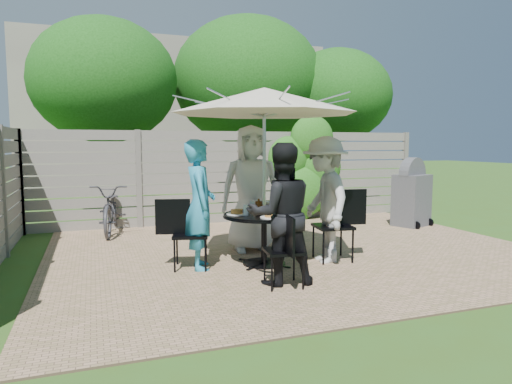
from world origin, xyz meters
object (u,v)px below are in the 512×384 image
object	(u,v)px
plate_front	(271,216)
syrup_jug	(259,207)
glass_front	(277,211)
patio_table	(264,229)
chair_front	(284,266)
chair_right	(334,240)
coffee_cup	(268,207)
glass_back	(252,206)
person_left	(200,205)
person_front	(281,215)
plate_back	(258,208)
bicycle	(113,208)
plate_right	(291,211)
glass_left	(246,210)
bbq_grill	(412,195)
person_right	(325,200)
umbrella	(264,101)
plate_left	(237,213)
person_back	(251,189)
glass_right	(281,207)
chair_back	(250,232)
chair_left	(190,248)

from	to	relation	value
plate_front	syrup_jug	distance (m)	0.42
glass_front	syrup_jug	bearing A→B (deg)	110.35
patio_table	chair_front	distance (m)	0.99
chair_right	glass_front	xyz separation A→B (m)	(-0.89, -0.14, 0.46)
coffee_cup	glass_back	bearing A→B (deg)	161.37
person_left	person_front	size ratio (longest dim) A/B	1.03
plate_back	syrup_jug	bearing A→B (deg)	-108.64
person_front	bicycle	distance (m)	4.09
chair_right	bicycle	world-z (taller)	chair_right
person_left	plate_right	size ratio (longest dim) A/B	6.31
person_front	bicycle	xyz separation A→B (m)	(-1.65, 3.72, -0.35)
person_front	plate_right	size ratio (longest dim) A/B	6.15
person_left	plate_right	distance (m)	1.20
plate_right	glass_left	bearing A→B (deg)	-178.08
person_left	bbq_grill	xyz separation A→B (m)	(4.49, 1.59, -0.21)
person_right	plate_back	world-z (taller)	person_right
plate_right	umbrella	bearing A→B (deg)	172.31
plate_left	bbq_grill	bearing A→B (deg)	22.32
chair_right	plate_front	size ratio (longest dim) A/B	3.76
person_back	plate_left	size ratio (longest dim) A/B	7.16
plate_back	glass_left	bearing A→B (deg)	-126.87
plate_front	glass_right	bearing A→B (deg)	53.13
chair_back	chair_left	world-z (taller)	chair_left
chair_left	person_left	distance (m)	0.57
patio_table	glass_right	xyz separation A→B (m)	(0.27, 0.07, 0.28)
plate_back	glass_front	distance (m)	0.63
plate_left	glass_back	bearing A→B (deg)	37.81
umbrella	person_right	size ratio (longest dim) A/B	1.58
chair_front	coffee_cup	xyz separation A→B (m)	(0.26, 1.16, 0.49)
chair_back	glass_right	xyz separation A→B (m)	(0.14, -0.89, 0.50)
chair_back	glass_right	world-z (taller)	chair_back
patio_table	syrup_jug	xyz separation A→B (m)	(-0.05, 0.06, 0.29)
plate_front	glass_back	world-z (taller)	glass_back
person_back	plate_back	distance (m)	0.52
person_front	syrup_jug	world-z (taller)	person_front
chair_front	glass_right	distance (m)	1.21
glass_left	glass_right	size ratio (longest dim) A/B	1.00
bbq_grill	chair_left	bearing A→B (deg)	176.57
chair_left	chair_front	xyz separation A→B (m)	(0.83, -1.09, -0.02)
umbrella	glass_back	bearing A→B (deg)	104.31
person_left	bicycle	distance (m)	2.97
umbrella	person_back	world-z (taller)	umbrella
chair_front	syrup_jug	xyz separation A→B (m)	(0.08, 1.01, 0.51)
umbrella	chair_left	xyz separation A→B (m)	(-0.96, 0.13, -1.85)
umbrella	person_front	world-z (taller)	umbrella
plate_right	person_front	bearing A→B (deg)	-121.13
chair_back	chair_right	size ratio (longest dim) A/B	0.86
umbrella	plate_right	world-z (taller)	umbrella
plate_front	plate_right	world-z (taller)	same
umbrella	chair_back	world-z (taller)	umbrella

